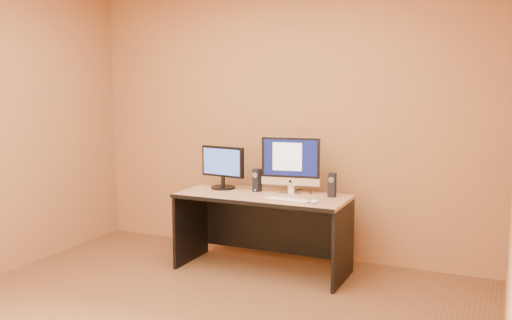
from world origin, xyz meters
name	(u,v)px	position (x,y,z in m)	size (l,w,h in m)	color
walls	(169,139)	(0.00, 0.00, 1.30)	(4.00, 4.00, 2.60)	#9C603F
desk	(263,233)	(0.03, 1.41, 0.34)	(1.48, 0.65, 0.68)	tan
imac	(290,165)	(0.23, 1.56, 0.94)	(0.53, 0.19, 0.51)	#B6B6BB
second_monitor	(223,168)	(-0.42, 1.52, 0.88)	(0.44, 0.22, 0.39)	black
speaker_left	(257,180)	(-0.07, 1.52, 0.79)	(0.06, 0.07, 0.20)	black
speaker_right	(332,185)	(0.61, 1.57, 0.79)	(0.06, 0.07, 0.20)	black
keyboard	(287,200)	(0.31, 1.26, 0.69)	(0.40, 0.11, 0.02)	silver
mouse	(315,201)	(0.55, 1.26, 0.70)	(0.05, 0.09, 0.03)	white
cable_a	(310,192)	(0.37, 1.69, 0.69)	(0.01, 0.01, 0.20)	black
cable_b	(296,190)	(0.24, 1.69, 0.69)	(0.01, 0.01, 0.17)	black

